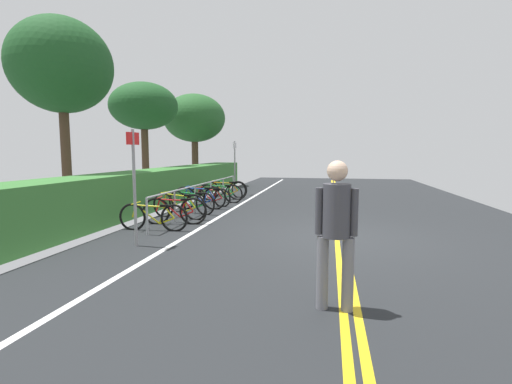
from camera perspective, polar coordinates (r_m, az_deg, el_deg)
ground_plane at (r=8.45m, az=12.83°, el=-6.96°), size 37.43×10.42×0.05m
centre_line_yellow_inner at (r=8.45m, az=13.38°, el=-6.79°), size 33.69×0.10×0.00m
centre_line_yellow_outer at (r=8.45m, az=12.29°, el=-6.77°), size 33.69×0.10×0.00m
bike_lane_stripe_white at (r=8.99m, az=-9.29°, el=-5.92°), size 33.69×0.12×0.00m
bike_rack at (r=12.23m, az=-8.07°, el=0.37°), size 7.75×0.05×0.87m
bicycle_0 at (r=9.23m, az=-15.48°, el=-3.72°), size 0.46×1.73×0.70m
bicycle_1 at (r=9.90m, az=-12.34°, el=-2.84°), size 0.47×1.67×0.74m
bicycle_2 at (r=10.75m, az=-11.73°, el=-2.07°), size 0.59×1.80×0.76m
bicycle_3 at (r=11.54m, az=-9.91°, el=-1.57°), size 0.64×1.70×0.72m
bicycle_4 at (r=12.33m, az=-8.65°, el=-0.90°), size 0.46×1.76×0.79m
bicycle_5 at (r=13.00m, az=-7.15°, el=-0.76°), size 0.47×1.62×0.68m
bicycle_6 at (r=13.86m, az=-5.43°, el=-0.22°), size 0.46×1.70×0.73m
bicycle_7 at (r=14.69m, az=-4.95°, el=0.26°), size 0.66×1.79×0.78m
bicycle_8 at (r=15.55m, az=-4.31°, el=0.44°), size 0.58×1.66×0.70m
pedestrian at (r=4.44m, az=12.19°, el=-4.90°), size 0.32×0.49×1.78m
sign_post_near at (r=7.68m, az=-18.19°, el=2.24°), size 0.36×0.08×2.31m
sign_post_far at (r=16.28m, az=-3.28°, el=4.49°), size 0.36×0.06×2.33m
hedge_backdrop at (r=14.36m, az=-13.58°, el=1.02°), size 16.70×1.33×1.25m
tree_mid at (r=13.11m, az=-27.70°, el=16.68°), size 2.98×2.98×5.85m
tree_far_right at (r=17.53m, az=-16.83°, el=12.38°), size 2.98×2.98×4.92m
tree_extra at (r=20.97m, az=-9.42°, el=11.04°), size 3.36×3.36×5.01m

